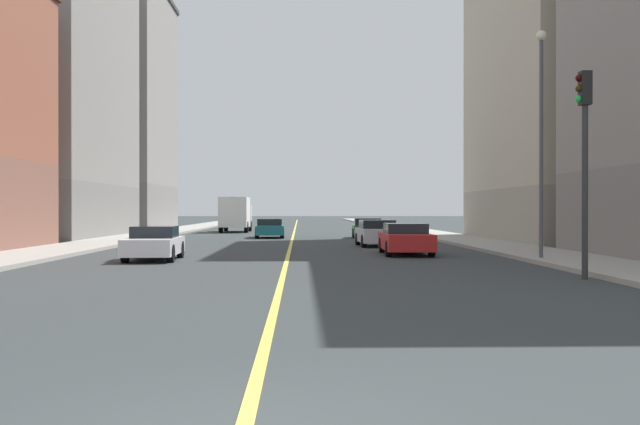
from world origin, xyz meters
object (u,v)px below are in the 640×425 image
Objects in this scene: building_left_mid at (580,49)px; building_right_distant at (108,109)px; car_silver at (377,233)px; car_red at (406,239)px; building_right_midblock at (33,92)px; car_teal at (269,228)px; street_lamp_left_near at (541,122)px; car_green at (368,228)px; traffic_light_left_near at (584,144)px; box_truck at (236,214)px; car_white at (154,244)px.

building_left_mid reaches higher than building_right_distant.
building_left_mid is at bearing 23.60° from car_silver.
building_right_distant reaches higher than car_red.
building_right_midblock reaches higher than car_teal.
building_right_distant is at bearing 122.23° from street_lamp_left_near.
building_right_midblock is 4.18× the size of car_red.
building_left_mid is 16.80m from car_green.
building_right_midblock is 2.36× the size of street_lamp_left_near.
street_lamp_left_near is (-7.81, -16.64, -6.27)m from building_left_mid.
street_lamp_left_near is 1.77× the size of car_red.
traffic_light_left_near reaches higher than box_truck.
building_right_midblock is 4.69× the size of car_green.
street_lamp_left_near is (25.94, -41.16, -5.95)m from building_right_distant.
street_lamp_left_near is 7.41m from car_red.
box_truck is at bearing 45.47° from building_right_midblock.
street_lamp_left_near reaches higher than car_red.
traffic_light_left_near is 30.69m from car_teal.
building_left_mid is at bearing 45.74° from car_red.
building_right_distant is 54.35m from traffic_light_left_near.
car_teal is 1.08× the size of car_green.
box_truck is (-13.88, 34.67, -3.44)m from street_lamp_left_near.
car_white is 0.64× the size of box_truck.
traffic_light_left_near is 1.36× the size of car_green.
building_right_distant is 38.16m from car_silver.
traffic_light_left_near reaches higher than car_white.
car_white is (-12.93, 7.82, -3.01)m from traffic_light_left_near.
car_green is at bearing 96.41° from traffic_light_left_near.
building_left_mid is at bearing -17.44° from car_teal.
building_left_mid is 19.42m from street_lamp_left_near.
car_silver is (-0.44, 6.90, 0.01)m from car_red.
building_right_distant is 3.94× the size of traffic_light_left_near.
street_lamp_left_near is at bearing -79.05° from car_green.
box_truck reaches higher than car_green.
car_green is at bearing 87.44° from car_silver.
building_right_midblock is at bearing 139.18° from street_lamp_left_near.
car_green is 0.98× the size of car_white.
building_right_midblock is (-33.76, 5.77, -1.71)m from building_left_mid.
car_white is at bearing -133.02° from car_silver.
building_left_mid reaches higher than box_truck.
street_lamp_left_near reaches higher than car_teal.
building_right_midblock is at bearing 119.53° from car_white.
building_left_mid is at bearing -9.70° from building_right_midblock.
street_lamp_left_near is at bearing -40.82° from building_right_midblock.
street_lamp_left_near reaches higher than car_green.
car_silver is at bearing -54.62° from building_right_distant.
building_left_mid is 4.93× the size of car_red.
street_lamp_left_near is at bearing -68.19° from box_truck.
building_right_distant reaches higher than traffic_light_left_near.
building_right_midblock is at bearing 178.11° from car_green.
traffic_light_left_near is (24.93, -47.74, -7.31)m from building_right_distant.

